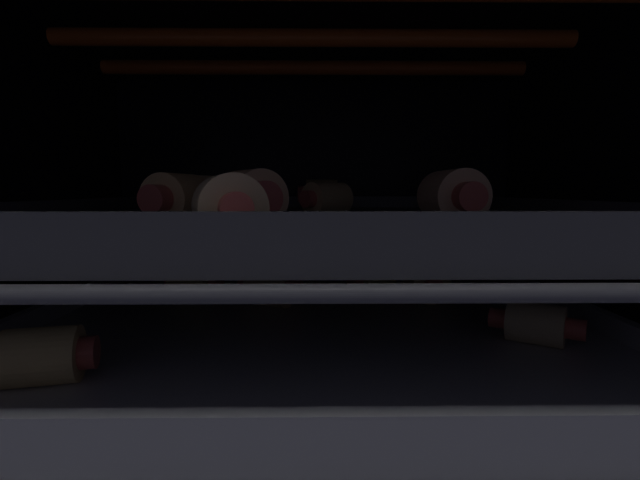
{
  "coord_description": "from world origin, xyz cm",
  "views": [
    {
      "loc": [
        -0.49,
        -35.52,
        21.82
      ],
      "look_at": [
        0.0,
        5.2,
        17.31
      ],
      "focal_mm": 25.35,
      "sensor_mm": 36.0,
      "label": 1
    }
  ],
  "objects_px": {
    "pig_in_blanket_upper_0": "(326,194)",
    "pig_in_blanket_upper_7": "(333,199)",
    "pig_in_blanket_lower_0": "(200,283)",
    "pig_in_blanket_upper_9": "(239,207)",
    "baking_tray_lower": "(321,318)",
    "baking_tray_upper": "(321,222)",
    "pig_in_blanket_upper_4": "(207,197)",
    "pig_in_blanket_lower_8": "(373,269)",
    "oven_rack_upper": "(321,235)",
    "pig_in_blanket_lower_2": "(543,324)",
    "pig_in_blanket_lower_5": "(310,263)",
    "pig_in_blanket_upper_1": "(460,196)",
    "pig_in_blanket_upper_5": "(466,196)",
    "pig_in_blanket_lower_6": "(432,282)",
    "pig_in_blanket_upper_3": "(258,198)",
    "pig_in_blanket_lower_1": "(276,287)",
    "oven_rack_lower": "(321,329)",
    "pig_in_blanket_upper_6": "(253,195)",
    "heating_element": "(321,38)",
    "pig_in_blanket_lower_4": "(53,356)",
    "pig_in_blanket_upper_2": "(186,198)",
    "pig_in_blanket_upper_8": "(174,197)",
    "pig_in_blanket_lower_7": "(378,278)"
  },
  "relations": [
    {
      "from": "baking_tray_lower",
      "to": "pig_in_blanket_upper_0",
      "type": "relative_size",
      "value": 7.42
    },
    {
      "from": "pig_in_blanket_upper_2",
      "to": "pig_in_blanket_upper_4",
      "type": "bearing_deg",
      "value": 87.28
    },
    {
      "from": "oven_rack_lower",
      "to": "pig_in_blanket_upper_6",
      "type": "bearing_deg",
      "value": 171.49
    },
    {
      "from": "baking_tray_lower",
      "to": "pig_in_blanket_lower_1",
      "type": "distance_m",
      "value": 0.05
    },
    {
      "from": "baking_tray_lower",
      "to": "pig_in_blanket_upper_6",
      "type": "relative_size",
      "value": 6.95
    },
    {
      "from": "baking_tray_lower",
      "to": "pig_in_blanket_upper_7",
      "type": "bearing_deg",
      "value": 65.1
    },
    {
      "from": "pig_in_blanket_upper_6",
      "to": "pig_in_blanket_lower_8",
      "type": "bearing_deg",
      "value": 43.27
    },
    {
      "from": "oven_rack_upper",
      "to": "pig_in_blanket_lower_2",
      "type": "bearing_deg",
      "value": -28.99
    },
    {
      "from": "pig_in_blanket_upper_4",
      "to": "oven_rack_upper",
      "type": "bearing_deg",
      "value": 17.34
    },
    {
      "from": "pig_in_blanket_upper_9",
      "to": "pig_in_blanket_lower_0",
      "type": "bearing_deg",
      "value": 108.98
    },
    {
      "from": "baking_tray_lower",
      "to": "pig_in_blanket_upper_9",
      "type": "xyz_separation_m",
      "value": [
        -0.04,
        -0.16,
        0.1
      ]
    },
    {
      "from": "pig_in_blanket_upper_1",
      "to": "pig_in_blanket_upper_8",
      "type": "bearing_deg",
      "value": 140.62
    },
    {
      "from": "baking_tray_upper",
      "to": "pig_in_blanket_upper_3",
      "type": "xyz_separation_m",
      "value": [
        -0.04,
        -0.09,
        0.02
      ]
    },
    {
      "from": "pig_in_blanket_upper_9",
      "to": "baking_tray_upper",
      "type": "bearing_deg",
      "value": 77.38
    },
    {
      "from": "pig_in_blanket_upper_9",
      "to": "pig_in_blanket_upper_2",
      "type": "bearing_deg",
      "value": 118.01
    },
    {
      "from": "pig_in_blanket_lower_7",
      "to": "pig_in_blanket_upper_4",
      "type": "xyz_separation_m",
      "value": [
        -0.14,
        -0.09,
        0.08
      ]
    },
    {
      "from": "baking_tray_lower",
      "to": "pig_in_blanket_lower_8",
      "type": "height_order",
      "value": "pig_in_blanket_lower_8"
    },
    {
      "from": "pig_in_blanket_lower_0",
      "to": "pig_in_blanket_upper_9",
      "type": "xyz_separation_m",
      "value": [
        0.07,
        -0.21,
        0.08
      ]
    },
    {
      "from": "pig_in_blanket_lower_6",
      "to": "pig_in_blanket_upper_3",
      "type": "height_order",
      "value": "pig_in_blanket_upper_3"
    },
    {
      "from": "pig_in_blanket_lower_2",
      "to": "pig_in_blanket_upper_2",
      "type": "xyz_separation_m",
      "value": [
        -0.23,
        0.0,
        0.08
      ]
    },
    {
      "from": "pig_in_blanket_upper_3",
      "to": "pig_in_blanket_lower_5",
      "type": "bearing_deg",
      "value": 84.04
    },
    {
      "from": "baking_tray_upper",
      "to": "pig_in_blanket_upper_5",
      "type": "relative_size",
      "value": 6.98
    },
    {
      "from": "pig_in_blanket_lower_1",
      "to": "pig_in_blanket_upper_9",
      "type": "distance_m",
      "value": 0.2
    },
    {
      "from": "pig_in_blanket_lower_8",
      "to": "pig_in_blanket_upper_0",
      "type": "bearing_deg",
      "value": 132.81
    },
    {
      "from": "oven_rack_lower",
      "to": "pig_in_blanket_upper_4",
      "type": "distance_m",
      "value": 0.14
    },
    {
      "from": "heating_element",
      "to": "pig_in_blanket_upper_9",
      "type": "height_order",
      "value": "heating_element"
    },
    {
      "from": "pig_in_blanket_upper_0",
      "to": "baking_tray_lower",
      "type": "bearing_deg",
      "value": -92.92
    },
    {
      "from": "pig_in_blanket_lower_0",
      "to": "pig_in_blanket_lower_4",
      "type": "distance_m",
      "value": 0.18
    },
    {
      "from": "baking_tray_lower",
      "to": "pig_in_blanket_lower_5",
      "type": "height_order",
      "value": "pig_in_blanket_lower_5"
    },
    {
      "from": "pig_in_blanket_lower_6",
      "to": "pig_in_blanket_upper_3",
      "type": "distance_m",
      "value": 0.21
    },
    {
      "from": "heating_element",
      "to": "baking_tray_upper",
      "type": "bearing_deg",
      "value": -90.0
    },
    {
      "from": "oven_rack_upper",
      "to": "pig_in_blanket_upper_7",
      "type": "height_order",
      "value": "pig_in_blanket_upper_7"
    },
    {
      "from": "pig_in_blanket_lower_4",
      "to": "pig_in_blanket_upper_9",
      "type": "xyz_separation_m",
      "value": [
        0.1,
        -0.03,
        0.08
      ]
    },
    {
      "from": "pig_in_blanket_lower_5",
      "to": "pig_in_blanket_upper_1",
      "type": "relative_size",
      "value": 0.74
    },
    {
      "from": "pig_in_blanket_upper_1",
      "to": "pig_in_blanket_upper_5",
      "type": "bearing_deg",
      "value": 70.28
    },
    {
      "from": "pig_in_blanket_upper_0",
      "to": "pig_in_blanket_upper_7",
      "type": "bearing_deg",
      "value": -89.16
    },
    {
      "from": "pig_in_blanket_upper_5",
      "to": "pig_in_blanket_upper_7",
      "type": "height_order",
      "value": "pig_in_blanket_upper_5"
    },
    {
      "from": "oven_rack_lower",
      "to": "pig_in_blanket_lower_4",
      "type": "height_order",
      "value": "pig_in_blanket_lower_4"
    },
    {
      "from": "pig_in_blanket_lower_2",
      "to": "pig_in_blanket_lower_7",
      "type": "bearing_deg",
      "value": 119.92
    },
    {
      "from": "pig_in_blanket_lower_0",
      "to": "pig_in_blanket_upper_7",
      "type": "bearing_deg",
      "value": -9.66
    },
    {
      "from": "pig_in_blanket_lower_2",
      "to": "pig_in_blanket_upper_9",
      "type": "xyz_separation_m",
      "value": [
        -0.18,
        -0.09,
        0.08
      ]
    },
    {
      "from": "baking_tray_upper",
      "to": "pig_in_blanket_upper_4",
      "type": "bearing_deg",
      "value": -162.66
    },
    {
      "from": "oven_rack_lower",
      "to": "pig_in_blanket_lower_0",
      "type": "relative_size",
      "value": 8.58
    },
    {
      "from": "pig_in_blanket_lower_5",
      "to": "pig_in_blanket_upper_3",
      "type": "relative_size",
      "value": 0.96
    },
    {
      "from": "pig_in_blanket_upper_9",
      "to": "oven_rack_upper",
      "type": "bearing_deg",
      "value": 77.38
    },
    {
      "from": "pig_in_blanket_upper_8",
      "to": "pig_in_blanket_lower_8",
      "type": "bearing_deg",
      "value": -5.5
    },
    {
      "from": "pig_in_blanket_lower_5",
      "to": "pig_in_blanket_upper_3",
      "type": "height_order",
      "value": "pig_in_blanket_upper_3"
    },
    {
      "from": "pig_in_blanket_lower_1",
      "to": "pig_in_blanket_upper_2",
      "type": "bearing_deg",
      "value": -117.45
    },
    {
      "from": "heating_element",
      "to": "pig_in_blanket_upper_6",
      "type": "distance_m",
      "value": 0.13
    },
    {
      "from": "baking_tray_lower",
      "to": "pig_in_blanket_upper_1",
      "type": "relative_size",
      "value": 6.13
    }
  ]
}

